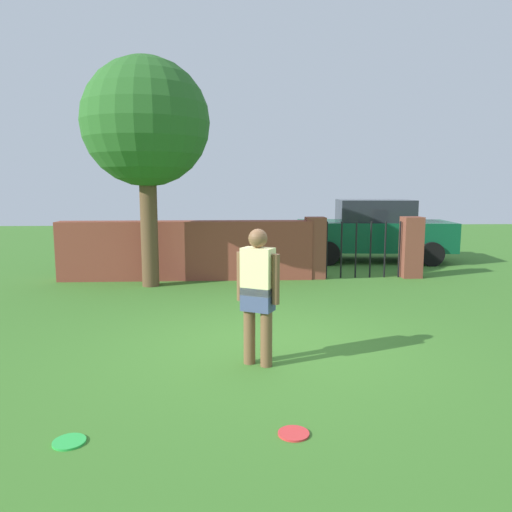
{
  "coord_description": "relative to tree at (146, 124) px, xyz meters",
  "views": [
    {
      "loc": [
        -0.45,
        -6.26,
        2.11
      ],
      "look_at": [
        -0.08,
        1.41,
        1.0
      ],
      "focal_mm": 34.32,
      "sensor_mm": 36.0,
      "label": 1
    }
  ],
  "objects": [
    {
      "name": "person",
      "position": [
        2.03,
        -4.72,
        -2.44
      ],
      "size": [
        0.49,
        0.36,
        1.62
      ],
      "rotation": [
        0.0,
        0.0,
        2.66
      ],
      "color": "brown",
      "rests_on": "ground"
    },
    {
      "name": "fence_gate",
      "position": [
        4.74,
        0.72,
        -2.64
      ],
      "size": [
        2.68,
        0.44,
        1.4
      ],
      "color": "brown",
      "rests_on": "ground"
    },
    {
      "name": "frisbee_green",
      "position": [
        0.37,
        -6.43,
        -3.33
      ],
      "size": [
        0.27,
        0.27,
        0.02
      ],
      "primitive_type": "cylinder",
      "color": "green",
      "rests_on": "ground"
    },
    {
      "name": "car",
      "position": [
        5.7,
        3.21,
        -2.48
      ],
      "size": [
        4.33,
        2.21,
        1.72
      ],
      "rotation": [
        0.0,
        0.0,
        -0.09
      ],
      "color": "#0C4C2D",
      "rests_on": "ground"
    },
    {
      "name": "tree",
      "position": [
        0.0,
        0.0,
        0.0
      ],
      "size": [
        2.59,
        2.59,
        4.67
      ],
      "color": "brown",
      "rests_on": "ground"
    },
    {
      "name": "frisbee_red",
      "position": [
        2.25,
        -6.39,
        -3.33
      ],
      "size": [
        0.27,
        0.27,
        0.02
      ],
      "primitive_type": "cylinder",
      "color": "red",
      "rests_on": "ground"
    },
    {
      "name": "brick_wall",
      "position": [
        0.69,
        0.72,
        -2.68
      ],
      "size": [
        5.66,
        0.5,
        1.32
      ],
      "primitive_type": "cube",
      "color": "brown",
      "rests_on": "ground"
    },
    {
      "name": "ground_plane",
      "position": [
        2.19,
        -4.02,
        -3.34
      ],
      "size": [
        40.0,
        40.0,
        0.0
      ],
      "primitive_type": "plane",
      "color": "#3D7528"
    }
  ]
}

